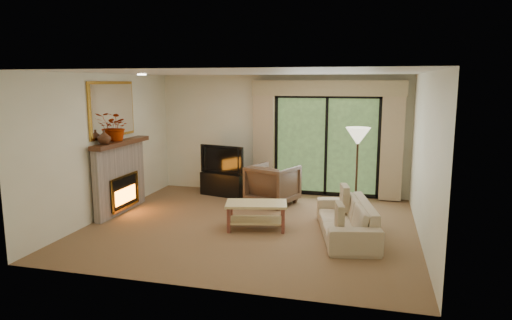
% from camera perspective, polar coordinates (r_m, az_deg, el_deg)
% --- Properties ---
extents(floor, '(5.50, 5.50, 0.00)m').
position_cam_1_polar(floor, '(7.96, -0.55, -8.18)').
color(floor, brown).
rests_on(floor, ground).
extents(ceiling, '(5.50, 5.50, 0.00)m').
position_cam_1_polar(ceiling, '(7.58, -0.58, 10.87)').
color(ceiling, silver).
rests_on(ceiling, ground).
extents(wall_back, '(5.00, 0.00, 5.00)m').
position_cam_1_polar(wall_back, '(10.08, 3.16, 3.16)').
color(wall_back, '#F1EAC9').
rests_on(wall_back, ground).
extents(wall_front, '(5.00, 0.00, 5.00)m').
position_cam_1_polar(wall_front, '(5.33, -7.62, -2.79)').
color(wall_front, '#F1EAC9').
rests_on(wall_front, ground).
extents(wall_left, '(0.00, 5.00, 5.00)m').
position_cam_1_polar(wall_left, '(8.79, -18.16, 1.73)').
color(wall_left, '#F1EAC9').
rests_on(wall_left, ground).
extents(wall_right, '(0.00, 5.00, 5.00)m').
position_cam_1_polar(wall_right, '(7.44, 20.33, 0.24)').
color(wall_right, '#F1EAC9').
rests_on(wall_right, ground).
extents(fireplace, '(0.24, 1.70, 1.37)m').
position_cam_1_polar(fireplace, '(8.99, -16.62, -2.00)').
color(fireplace, gray).
rests_on(fireplace, floor).
extents(mirror, '(0.07, 1.45, 1.02)m').
position_cam_1_polar(mirror, '(8.87, -17.49, 6.06)').
color(mirror, gold).
rests_on(mirror, wall_left).
extents(sliding_door, '(2.26, 0.10, 2.16)m').
position_cam_1_polar(sliding_door, '(9.90, 8.77, 1.78)').
color(sliding_door, black).
rests_on(sliding_door, floor).
extents(curtain_left, '(0.45, 0.18, 2.35)m').
position_cam_1_polar(curtain_left, '(10.01, 1.01, 2.56)').
color(curtain_left, tan).
rests_on(curtain_left, floor).
extents(curtain_right, '(0.45, 0.18, 2.35)m').
position_cam_1_polar(curtain_right, '(9.74, 16.65, 1.95)').
color(curtain_right, tan).
rests_on(curtain_right, floor).
extents(cornice, '(3.20, 0.24, 0.32)m').
position_cam_1_polar(cornice, '(9.72, 8.90, 8.85)').
color(cornice, tan).
rests_on(cornice, wall_back).
extents(media_console, '(1.08, 0.68, 0.50)m').
position_cam_1_polar(media_console, '(10.02, -3.94, -2.98)').
color(media_console, black).
rests_on(media_console, floor).
extents(tv, '(1.06, 0.39, 0.61)m').
position_cam_1_polar(tv, '(9.91, -3.98, 0.15)').
color(tv, black).
rests_on(tv, media_console).
extents(armchair, '(1.12, 1.14, 0.81)m').
position_cam_1_polar(armchair, '(9.24, 2.12, -3.05)').
color(armchair, brown).
rests_on(armchair, floor).
extents(sofa, '(1.15, 2.07, 0.57)m').
position_cam_1_polar(sofa, '(7.50, 11.19, -7.24)').
color(sofa, tan).
rests_on(sofa, floor).
extents(pillow_near, '(0.18, 0.39, 0.38)m').
position_cam_1_polar(pillow_near, '(6.90, 10.41, -6.93)').
color(pillow_near, brown).
rests_on(pillow_near, sofa).
extents(pillow_far, '(0.20, 0.43, 0.42)m').
position_cam_1_polar(pillow_far, '(7.98, 11.02, -4.60)').
color(pillow_far, brown).
rests_on(pillow_far, sofa).
extents(coffee_table, '(1.11, 0.77, 0.46)m').
position_cam_1_polar(coffee_table, '(7.72, 0.05, -6.99)').
color(coffee_table, '#D7BE7D').
rests_on(coffee_table, floor).
extents(floor_lamp, '(0.48, 0.48, 1.65)m').
position_cam_1_polar(floor_lamp, '(8.45, 12.46, -1.58)').
color(floor_lamp, '#FFF7CF').
rests_on(floor_lamp, floor).
extents(vase, '(0.27, 0.27, 0.25)m').
position_cam_1_polar(vase, '(8.45, -18.46, 2.74)').
color(vase, '#472615').
rests_on(vase, fireplace).
extents(branches, '(0.56, 0.52, 0.52)m').
position_cam_1_polar(branches, '(8.81, -16.96, 3.99)').
color(branches, '#962502').
rests_on(branches, fireplace).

